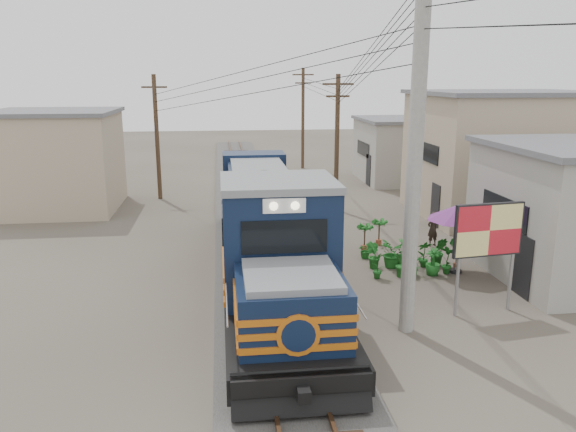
{
  "coord_description": "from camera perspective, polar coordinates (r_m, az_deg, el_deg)",
  "views": [
    {
      "loc": [
        -1.5,
        -14.4,
        6.87
      ],
      "look_at": [
        0.77,
        4.2,
        2.2
      ],
      "focal_mm": 35.0,
      "sensor_mm": 36.0,
      "label": 1
    }
  ],
  "objects": [
    {
      "name": "ground",
      "position": [
        16.03,
        -0.93,
        -11.39
      ],
      "size": [
        120.0,
        120.0,
        0.0
      ],
      "primitive_type": "plane",
      "color": "#473F35",
      "rests_on": "ground"
    },
    {
      "name": "ballast",
      "position": [
        25.38,
        -3.31,
        -1.55
      ],
      "size": [
        3.6,
        70.0,
        0.16
      ],
      "primitive_type": "cube",
      "color": "#595651",
      "rests_on": "ground"
    },
    {
      "name": "track",
      "position": [
        25.33,
        -3.31,
        -1.16
      ],
      "size": [
        1.15,
        70.0,
        0.12
      ],
      "color": "#51331E",
      "rests_on": "ground"
    },
    {
      "name": "locomotive",
      "position": [
        18.96,
        -2.16,
        -1.56
      ],
      "size": [
        3.06,
        16.64,
        4.12
      ],
      "color": "black",
      "rests_on": "ground"
    },
    {
      "name": "utility_pole_main",
      "position": [
        14.89,
        12.81,
        6.44
      ],
      "size": [
        0.4,
        0.4,
        10.0
      ],
      "color": "#9E9B93",
      "rests_on": "ground"
    },
    {
      "name": "wooden_pole_mid",
      "position": [
        29.21,
        5.0,
        7.67
      ],
      "size": [
        1.6,
        0.24,
        7.0
      ],
      "color": "#4C3826",
      "rests_on": "ground"
    },
    {
      "name": "wooden_pole_far",
      "position": [
        42.97,
        1.52,
        10.07
      ],
      "size": [
        1.6,
        0.24,
        7.5
      ],
      "color": "#4C3826",
      "rests_on": "ground"
    },
    {
      "name": "wooden_pole_left",
      "position": [
        32.75,
        -13.18,
        8.04
      ],
      "size": [
        1.6,
        0.24,
        7.0
      ],
      "color": "#4C3826",
      "rests_on": "ground"
    },
    {
      "name": "power_lines",
      "position": [
        22.95,
        -3.69,
        15.7
      ],
      "size": [
        9.65,
        19.0,
        3.3
      ],
      "color": "black",
      "rests_on": "ground"
    },
    {
      "name": "shophouse_mid",
      "position": [
        30.12,
        20.93,
        5.9
      ],
      "size": [
        8.4,
        7.35,
        6.2
      ],
      "color": "tan",
      "rests_on": "ground"
    },
    {
      "name": "shophouse_back",
      "position": [
        38.78,
        11.99,
        6.64
      ],
      "size": [
        6.3,
        6.3,
        4.2
      ],
      "color": "#99958B",
      "rests_on": "ground"
    },
    {
      "name": "shophouse_left",
      "position": [
        31.86,
        -22.46,
        5.25
      ],
      "size": [
        6.3,
        6.3,
        5.2
      ],
      "color": "tan",
      "rests_on": "ground"
    },
    {
      "name": "billboard",
      "position": [
        17.2,
        19.7,
        -1.65
      ],
      "size": [
        2.17,
        0.4,
        3.36
      ],
      "rotation": [
        0.0,
        0.0,
        0.13
      ],
      "color": "#99999E",
      "rests_on": "ground"
    },
    {
      "name": "market_umbrella",
      "position": [
        20.62,
        17.04,
        0.34
      ],
      "size": [
        2.47,
        2.47,
        2.52
      ],
      "rotation": [
        0.0,
        0.0,
        -0.08
      ],
      "color": "black",
      "rests_on": "ground"
    },
    {
      "name": "vendor",
      "position": [
        24.01,
        14.48,
        -1.27
      ],
      "size": [
        0.63,
        0.53,
        1.47
      ],
      "primitive_type": "imported",
      "rotation": [
        0.0,
        0.0,
        3.53
      ],
      "color": "black",
      "rests_on": "ground"
    },
    {
      "name": "plant_nursery",
      "position": [
        20.93,
        11.92,
        -4.05
      ],
      "size": [
        3.27,
        2.92,
        1.11
      ],
      "color": "#1D6520",
      "rests_on": "ground"
    }
  ]
}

